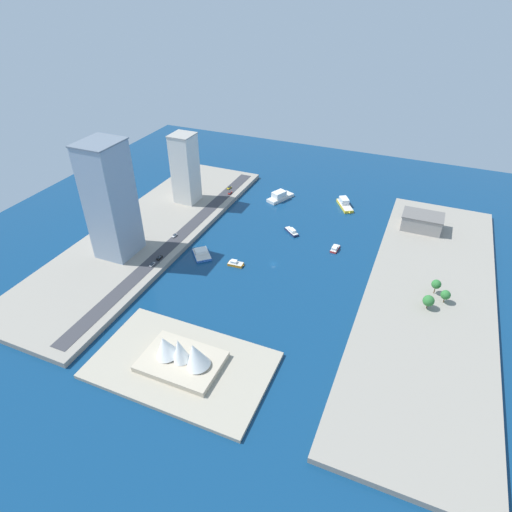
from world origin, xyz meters
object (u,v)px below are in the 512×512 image
at_px(patrol_launch_navy, 292,231).
at_px(ferry_yellow_fast, 345,204).
at_px(hotel_broad_white, 185,169).
at_px(carpark_squat_concrete, 422,222).
at_px(sedan_silver, 152,264).
at_px(taxi_yellow_cab, 229,188).
at_px(tugboat_red, 335,248).
at_px(suv_black, 159,258).
at_px(van_white, 175,235).
at_px(tower_tall_glass, 110,201).
at_px(water_taxi_orange, 236,264).
at_px(catamaran_blue, 202,253).
at_px(opera_landmark, 181,356).
at_px(traffic_light_waterfront, 159,259).
at_px(ferry_white_commuter, 280,196).
at_px(pickup_red, 230,193).

distance_m(patrol_launch_navy, ferry_yellow_fast, 60.53).
bearing_deg(hotel_broad_white, carpark_squat_concrete, -171.70).
distance_m(patrol_launch_navy, sedan_silver, 101.16).
xyz_separation_m(carpark_squat_concrete, taxi_yellow_cab, (154.48, -6.06, -4.66)).
distance_m(tugboat_red, suv_black, 116.09).
bearing_deg(van_white, patrol_launch_navy, -149.72).
relative_size(suv_black, taxi_yellow_cab, 0.97).
bearing_deg(tower_tall_glass, water_taxi_orange, -165.44).
bearing_deg(patrol_launch_navy, sedan_silver, 49.49).
bearing_deg(sedan_silver, suv_black, -91.09).
xyz_separation_m(patrol_launch_navy, catamaran_blue, (45.42, 50.23, 0.05)).
distance_m(patrol_launch_navy, opera_landmark, 138.39).
height_order(water_taxi_orange, tower_tall_glass, tower_tall_glass).
xyz_separation_m(patrol_launch_navy, sedan_silver, (65.68, 76.88, 2.94)).
height_order(catamaran_blue, sedan_silver, sedan_silver).
xyz_separation_m(van_white, traffic_light_waterfront, (-8.94, 32.35, 3.46)).
bearing_deg(sedan_silver, taxi_yellow_cab, -87.93).
bearing_deg(suv_black, traffic_light_waterfront, 122.67).
height_order(tugboat_red, sedan_silver, sedan_silver).
bearing_deg(hotel_broad_white, sedan_silver, 106.07).
distance_m(patrol_launch_navy, van_white, 82.54).
xyz_separation_m(patrol_launch_navy, tugboat_red, (-34.27, 9.69, -0.08)).
relative_size(sedan_silver, traffic_light_waterfront, 0.71).
bearing_deg(tower_tall_glass, patrol_launch_navy, -142.85).
height_order(catamaran_blue, ferry_white_commuter, ferry_white_commuter).
bearing_deg(ferry_yellow_fast, catamaran_blue, 56.05).
xyz_separation_m(ferry_yellow_fast, traffic_light_waterfront, (87.69, 128.89, 5.40)).
xyz_separation_m(tower_tall_glass, pickup_red, (-28.87, -105.03, -36.08)).
relative_size(catamaran_blue, pickup_red, 3.89).
relative_size(catamaran_blue, ferry_yellow_fast, 0.83).
bearing_deg(pickup_red, hotel_broad_white, 42.09).
xyz_separation_m(tugboat_red, water_taxi_orange, (54.06, 42.20, -0.03)).
bearing_deg(tugboat_red, taxi_yellow_cab, -26.46).
relative_size(tower_tall_glass, taxi_yellow_cab, 14.45).
bearing_deg(ferry_white_commuter, water_taxi_orange, 93.64).
relative_size(ferry_yellow_fast, van_white, 5.10).
height_order(carpark_squat_concrete, sedan_silver, carpark_squat_concrete).
height_order(carpark_squat_concrete, suv_black, carpark_squat_concrete).
height_order(patrol_launch_navy, catamaran_blue, catamaran_blue).
xyz_separation_m(ferry_yellow_fast, taxi_yellow_cab, (95.38, 12.75, 2.05)).
bearing_deg(van_white, ferry_white_commuter, -117.15).
distance_m(ferry_white_commuter, suv_black, 121.99).
relative_size(ferry_yellow_fast, taxi_yellow_cab, 4.38).
distance_m(catamaran_blue, tugboat_red, 89.41).
bearing_deg(pickup_red, van_white, 85.30).
bearing_deg(carpark_squat_concrete, ferry_white_commuter, -5.37).
bearing_deg(pickup_red, suv_black, 89.72).
height_order(patrol_launch_navy, pickup_red, pickup_red).
bearing_deg(ferry_white_commuter, tower_tall_glass, 60.03).
bearing_deg(patrol_launch_navy, van_white, 30.28).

